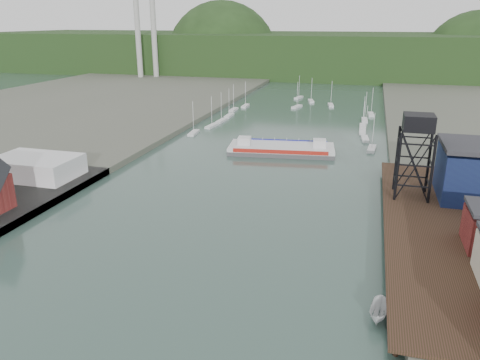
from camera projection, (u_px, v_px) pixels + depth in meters
The scene contains 8 objects.
east_pier at pixel (427, 225), 78.89m from camera, with size 14.00×70.00×2.45m.
white_shed at pixel (36, 167), 103.33m from camera, with size 18.00×12.00×4.50m, color silver.
lift_tower at pixel (418, 128), 86.78m from camera, with size 6.50×6.50×16.00m.
marina_sailboats at pixel (296, 117), 173.92m from camera, with size 57.71×92.65×0.90m.
smokestacks at pixel (146, 28), 276.85m from camera, with size 11.20×8.20×60.00m.
distant_hills at pixel (329, 57), 320.13m from camera, with size 500.00×120.00×80.00m.
chain_ferry at pixel (281, 149), 128.14m from camera, with size 29.68×14.93×4.10m.
motorboat at pixel (379, 312), 56.77m from camera, with size 2.03×5.39×2.08m, color silver.
Camera 1 is at (25.90, -33.00, 34.63)m, focal length 35.00 mm.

